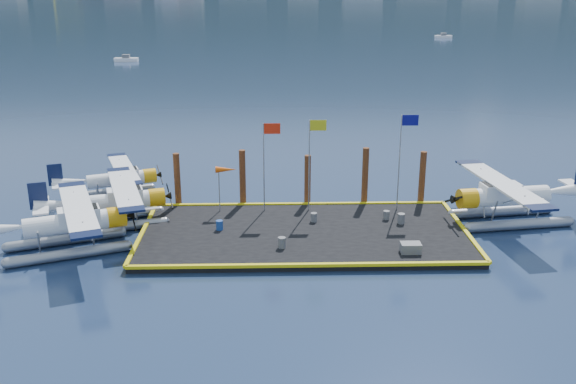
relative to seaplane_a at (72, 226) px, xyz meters
name	(u,v)px	position (x,y,z in m)	size (l,w,h in m)	color
ground	(304,237)	(13.67, 1.73, -1.58)	(4000.00, 4000.00, 0.00)	#162644
dock	(304,234)	(13.67, 1.73, -1.38)	(20.00, 10.00, 0.40)	black
dock_bumpers	(304,230)	(13.67, 1.73, -1.09)	(20.25, 10.25, 0.18)	yellow
seaplane_a	(72,226)	(0.00, 0.00, 0.00)	(9.45, 10.02, 3.62)	gray
seaplane_b	(119,204)	(1.82, 4.09, -0.09)	(8.90, 9.53, 3.41)	gray
seaplane_c	(120,181)	(0.64, 9.47, -0.24)	(8.03, 8.53, 3.07)	gray
seaplane_d	(506,199)	(26.93, 3.79, 0.08)	(9.78, 10.76, 3.80)	gray
drum_0	(219,225)	(8.40, 2.09, -0.87)	(0.43, 0.43, 0.60)	navy
drum_2	(401,219)	(19.94, 2.87, -0.85)	(0.47, 0.47, 0.66)	#595A5E
drum_3	(282,243)	(12.24, -0.83, -0.86)	(0.45, 0.45, 0.64)	#595A5E
drum_4	(386,215)	(19.13, 3.64, -0.89)	(0.40, 0.40, 0.57)	#595A5E
drum_5	(314,217)	(14.38, 3.36, -0.89)	(0.41, 0.41, 0.58)	#595A5E
crate	(411,248)	(19.59, -1.73, -0.89)	(1.15, 0.76, 0.57)	#595A5E
flagpole_red	(267,153)	(11.38, 5.53, 2.82)	(1.14, 0.08, 6.00)	gray
flagpole_yellow	(312,151)	(14.38, 5.53, 2.94)	(1.14, 0.08, 6.20)	gray
flagpole_blue	(403,148)	(20.37, 5.53, 3.11)	(1.14, 0.08, 6.50)	gray
windsock	(226,171)	(8.65, 5.53, 1.65)	(1.40, 0.44, 3.12)	gray
piling_0	(177,181)	(5.17, 7.13, 0.42)	(0.44, 0.44, 4.00)	#452013
piling_1	(243,180)	(9.67, 7.13, 0.52)	(0.44, 0.44, 4.20)	#452013
piling_2	(308,182)	(14.17, 7.13, 0.32)	(0.44, 0.44, 3.80)	#452013
piling_3	(365,178)	(18.17, 7.13, 0.57)	(0.44, 0.44, 4.30)	#452013
piling_4	(422,179)	(22.17, 7.13, 0.42)	(0.44, 0.44, 4.00)	#452013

